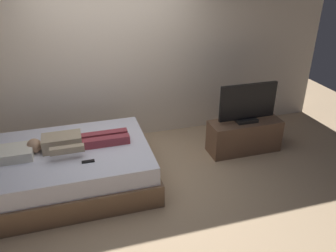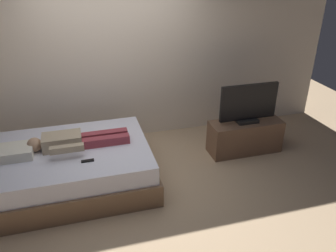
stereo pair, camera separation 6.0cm
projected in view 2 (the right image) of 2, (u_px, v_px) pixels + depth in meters
ground_plane at (135, 186)px, 4.48m from camera, size 10.00×10.00×0.00m
back_wall at (139, 52)px, 5.22m from camera, size 6.40×0.10×2.80m
bed at (74, 167)px, 4.41m from camera, size 2.01×1.54×0.54m
pillow at (12, 152)px, 4.10m from camera, size 0.48×0.34×0.12m
person at (73, 141)px, 4.30m from camera, size 1.26×0.46×0.18m
remote at (88, 161)px, 4.02m from camera, size 0.15×0.04×0.02m
tv_stand at (245, 136)px, 5.19m from camera, size 1.10×0.40×0.50m
tv at (248, 104)px, 4.95m from camera, size 0.88×0.20×0.59m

